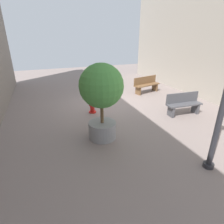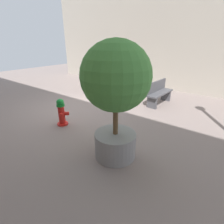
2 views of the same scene
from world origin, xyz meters
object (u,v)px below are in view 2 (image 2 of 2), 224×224
Objects in this scene: fire_hydrant at (62,112)px; bench_far at (159,92)px; bench_near at (99,80)px; planter_tree at (116,89)px.

fire_hydrant is 0.53× the size of bench_far.
bench_near is 0.71× the size of planter_tree.
fire_hydrant is 4.31m from bench_near.
fire_hydrant is 0.34× the size of planter_tree.
fire_hydrant is 0.48× the size of bench_near.
bench_near is at bearing -93.45° from bench_far.
fire_hydrant is at bearing -96.88° from planter_tree.
planter_tree reaches higher than bench_near.
planter_tree is at bearing 9.50° from bench_far.
bench_far is (0.21, 3.48, -0.01)m from bench_near.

